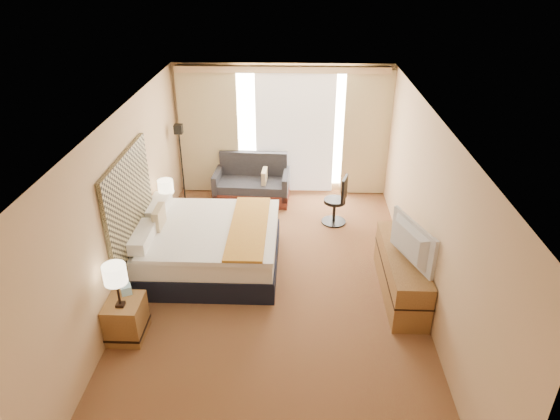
{
  "coord_description": "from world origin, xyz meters",
  "views": [
    {
      "loc": [
        0.29,
        -6.0,
        4.51
      ],
      "look_at": [
        0.06,
        0.4,
        1.13
      ],
      "focal_mm": 32.0,
      "sensor_mm": 36.0,
      "label": 1
    }
  ],
  "objects_px": {
    "bed": "(209,246)",
    "lamp_left": "(115,275)",
    "media_dresser": "(401,273)",
    "loveseat": "(252,185)",
    "nightstand_left": "(126,319)",
    "lamp_right": "(166,187)",
    "nightstand_right": "(171,224)",
    "desk_chair": "(337,203)",
    "floor_lamp": "(180,149)",
    "television": "(406,243)"
  },
  "relations": [
    {
      "from": "bed",
      "to": "lamp_left",
      "type": "height_order",
      "value": "lamp_left"
    },
    {
      "from": "media_dresser",
      "to": "loveseat",
      "type": "distance_m",
      "value": 3.86
    },
    {
      "from": "nightstand_left",
      "to": "media_dresser",
      "type": "height_order",
      "value": "media_dresser"
    },
    {
      "from": "lamp_right",
      "to": "nightstand_right",
      "type": "bearing_deg",
      "value": -39.1
    },
    {
      "from": "media_dresser",
      "to": "lamp_left",
      "type": "relative_size",
      "value": 2.99
    },
    {
      "from": "nightstand_right",
      "to": "loveseat",
      "type": "distance_m",
      "value": 2.02
    },
    {
      "from": "nightstand_left",
      "to": "lamp_right",
      "type": "xyz_separation_m",
      "value": [
        -0.02,
        2.51,
        0.7
      ]
    },
    {
      "from": "bed",
      "to": "lamp_right",
      "type": "bearing_deg",
      "value": 133.42
    },
    {
      "from": "nightstand_right",
      "to": "bed",
      "type": "height_order",
      "value": "bed"
    },
    {
      "from": "desk_chair",
      "to": "nightstand_left",
      "type": "bearing_deg",
      "value": -117.19
    },
    {
      "from": "desk_chair",
      "to": "lamp_right",
      "type": "height_order",
      "value": "lamp_right"
    },
    {
      "from": "nightstand_left",
      "to": "floor_lamp",
      "type": "distance_m",
      "value": 3.92
    },
    {
      "from": "nightstand_right",
      "to": "loveseat",
      "type": "height_order",
      "value": "loveseat"
    },
    {
      "from": "media_dresser",
      "to": "bed",
      "type": "xyz_separation_m",
      "value": [
        -2.89,
        0.59,
        0.03
      ]
    },
    {
      "from": "nightstand_right",
      "to": "loveseat",
      "type": "relative_size",
      "value": 0.37
    },
    {
      "from": "nightstand_left",
      "to": "loveseat",
      "type": "relative_size",
      "value": 0.37
    },
    {
      "from": "floor_lamp",
      "to": "media_dresser",
      "type": "bearing_deg",
      "value": -36.56
    },
    {
      "from": "desk_chair",
      "to": "bed",
      "type": "bearing_deg",
      "value": -128.91
    },
    {
      "from": "desk_chair",
      "to": "floor_lamp",
      "type": "bearing_deg",
      "value": -177.31
    },
    {
      "from": "media_dresser",
      "to": "floor_lamp",
      "type": "distance_m",
      "value": 4.71
    },
    {
      "from": "desk_chair",
      "to": "television",
      "type": "height_order",
      "value": "television"
    },
    {
      "from": "bed",
      "to": "floor_lamp",
      "type": "relative_size",
      "value": 1.3
    },
    {
      "from": "floor_lamp",
      "to": "desk_chair",
      "type": "xyz_separation_m",
      "value": [
        2.94,
        -0.68,
        -0.74
      ]
    },
    {
      "from": "nightstand_right",
      "to": "television",
      "type": "relative_size",
      "value": 0.53
    },
    {
      "from": "lamp_left",
      "to": "floor_lamp",
      "type": "bearing_deg",
      "value": 90.38
    },
    {
      "from": "nightstand_left",
      "to": "lamp_left",
      "type": "distance_m",
      "value": 0.74
    },
    {
      "from": "media_dresser",
      "to": "lamp_left",
      "type": "xyz_separation_m",
      "value": [
        -3.7,
        -1.13,
        0.67
      ]
    },
    {
      "from": "loveseat",
      "to": "lamp_left",
      "type": "xyz_separation_m",
      "value": [
        -1.29,
        -4.13,
        0.71
      ]
    },
    {
      "from": "nightstand_right",
      "to": "bed",
      "type": "xyz_separation_m",
      "value": [
        0.81,
        -0.86,
        0.1
      ]
    },
    {
      "from": "nightstand_right",
      "to": "lamp_right",
      "type": "distance_m",
      "value": 0.7
    },
    {
      "from": "media_dresser",
      "to": "lamp_right",
      "type": "bearing_deg",
      "value": 158.52
    },
    {
      "from": "media_dresser",
      "to": "floor_lamp",
      "type": "xyz_separation_m",
      "value": [
        -3.73,
        2.77,
        0.8
      ]
    },
    {
      "from": "nightstand_right",
      "to": "lamp_left",
      "type": "relative_size",
      "value": 0.91
    },
    {
      "from": "television",
      "to": "lamp_left",
      "type": "bearing_deg",
      "value": 83.76
    },
    {
      "from": "loveseat",
      "to": "television",
      "type": "height_order",
      "value": "television"
    },
    {
      "from": "loveseat",
      "to": "desk_chair",
      "type": "distance_m",
      "value": 1.87
    },
    {
      "from": "loveseat",
      "to": "desk_chair",
      "type": "relative_size",
      "value": 1.62
    },
    {
      "from": "floor_lamp",
      "to": "lamp_right",
      "type": "xyz_separation_m",
      "value": [
        0.01,
        -1.3,
        -0.18
      ]
    },
    {
      "from": "nightstand_right",
      "to": "nightstand_left",
      "type": "bearing_deg",
      "value": -90.0
    },
    {
      "from": "lamp_left",
      "to": "nightstand_right",
      "type": "bearing_deg",
      "value": 89.91
    },
    {
      "from": "lamp_left",
      "to": "television",
      "type": "relative_size",
      "value": 0.58
    },
    {
      "from": "media_dresser",
      "to": "bed",
      "type": "distance_m",
      "value": 2.95
    },
    {
      "from": "bed",
      "to": "lamp_left",
      "type": "xyz_separation_m",
      "value": [
        -0.81,
        -1.72,
        0.64
      ]
    },
    {
      "from": "loveseat",
      "to": "lamp_left",
      "type": "distance_m",
      "value": 4.39
    },
    {
      "from": "floor_lamp",
      "to": "television",
      "type": "relative_size",
      "value": 1.58
    },
    {
      "from": "media_dresser",
      "to": "lamp_left",
      "type": "height_order",
      "value": "lamp_left"
    },
    {
      "from": "media_dresser",
      "to": "desk_chair",
      "type": "relative_size",
      "value": 1.94
    },
    {
      "from": "nightstand_right",
      "to": "floor_lamp",
      "type": "bearing_deg",
      "value": 91.31
    },
    {
      "from": "media_dresser",
      "to": "bed",
      "type": "height_order",
      "value": "bed"
    },
    {
      "from": "nightstand_right",
      "to": "bed",
      "type": "relative_size",
      "value": 0.26
    }
  ]
}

